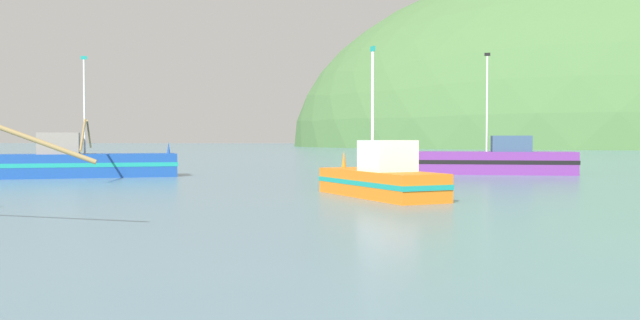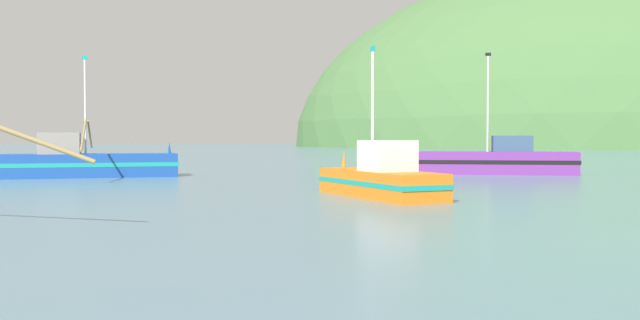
{
  "view_description": "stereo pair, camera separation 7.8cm",
  "coord_description": "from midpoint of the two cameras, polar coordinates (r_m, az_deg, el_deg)",
  "views": [
    {
      "loc": [
        -2.3,
        -3.48,
        2.29
      ],
      "look_at": [
        -4.64,
        24.55,
        1.4
      ],
      "focal_mm": 38.73,
      "sensor_mm": 36.0,
      "label": 1
    },
    {
      "loc": [
        -2.22,
        -3.47,
        2.29
      ],
      "look_at": [
        -4.64,
        24.55,
        1.4
      ],
      "focal_mm": 38.73,
      "sensor_mm": 36.0,
      "label": 2
    }
  ],
  "objects": [
    {
      "name": "fishing_boat_blue",
      "position": [
        42.79,
        -19.0,
        -0.21
      ],
      "size": [
        10.61,
        13.53,
        7.1
      ],
      "rotation": [
        0.0,
        0.0,
        0.37
      ],
      "color": "#19479E",
      "rests_on": "ground"
    },
    {
      "name": "fishing_boat_orange",
      "position": [
        26.89,
        4.97,
        -1.54
      ],
      "size": [
        5.2,
        7.05,
        5.93
      ],
      "rotation": [
        0.0,
        0.0,
        2.08
      ],
      "color": "orange",
      "rests_on": "ground"
    },
    {
      "name": "fishing_boat_purple",
      "position": [
        44.86,
        13.99,
        -0.07
      ],
      "size": [
        10.63,
        2.48,
        7.67
      ],
      "rotation": [
        0.0,
        0.0,
        3.07
      ],
      "color": "#6B2D84",
      "rests_on": "ground"
    },
    {
      "name": "hill_far_center",
      "position": [
        212.81,
        22.61,
        1.06
      ],
      "size": [
        179.02,
        143.22,
        102.75
      ],
      "primitive_type": "ellipsoid",
      "color": "#47703D",
      "rests_on": "ground"
    }
  ]
}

